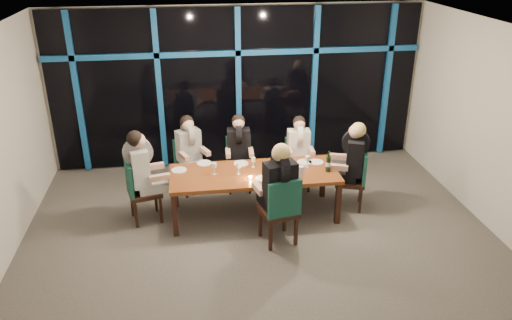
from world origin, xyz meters
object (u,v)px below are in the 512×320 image
object	(u,v)px
chair_far_mid	(239,160)
diner_end_left	(141,163)
chair_near_mid	(281,208)
diner_far_right	(299,143)
diner_end_right	(353,153)
chair_end_right	(356,176)
water_pitcher	(301,172)
chair_end_left	(138,188)
diner_far_left	(189,143)
diner_far_mid	(239,142)
diner_near_mid	(279,179)
chair_far_left	(189,162)
wine_bottle	(328,164)
dining_table	(254,176)
chair_far_right	(297,160)

from	to	relation	value
chair_far_mid	diner_end_left	distance (m)	1.86
chair_near_mid	diner_end_left	size ratio (longest dim) A/B	1.07
diner_far_right	diner_end_right	world-z (taller)	diner_end_right
chair_end_right	water_pitcher	world-z (taller)	chair_end_right
chair_near_mid	diner_end_right	bearing A→B (deg)	-158.07
chair_end_left	diner_far_left	distance (m)	1.24
chair_end_left	diner_far_mid	bearing A→B (deg)	-77.01
diner_end_right	diner_near_mid	world-z (taller)	diner_near_mid
diner_end_right	water_pitcher	bearing A→B (deg)	-53.65
diner_end_left	diner_near_mid	world-z (taller)	diner_near_mid
chair_far_mid	diner_far_left	xyz separation A→B (m)	(-0.84, -0.03, 0.38)
chair_far_mid	diner_near_mid	xyz separation A→B (m)	(0.37, -1.78, 0.49)
diner_far_left	diner_end_left	bearing A→B (deg)	-153.26
water_pitcher	diner_far_mid	bearing A→B (deg)	111.11
diner_far_mid	chair_far_left	bearing A→B (deg)	174.73
diner_end_left	wine_bottle	xyz separation A→B (m)	(2.84, -0.22, -0.10)
dining_table	chair_far_left	world-z (taller)	chair_far_left
chair_far_right	diner_far_mid	xyz separation A→B (m)	(-1.03, 0.02, 0.39)
chair_end_left	diner_far_left	bearing A→B (deg)	-56.44
chair_far_right	diner_far_right	xyz separation A→B (m)	(-0.00, -0.08, 0.36)
diner_far_left	diner_near_mid	world-z (taller)	diner_near_mid
chair_near_mid	diner_far_left	xyz separation A→B (m)	(-1.23, 1.84, 0.31)
dining_table	chair_far_left	bearing A→B (deg)	134.19
diner_far_right	water_pitcher	xyz separation A→B (m)	(-0.21, -1.06, -0.03)
chair_far_right	water_pitcher	bearing A→B (deg)	-97.88
diner_far_mid	chair_end_right	bearing A→B (deg)	-23.37
chair_far_mid	diner_far_left	distance (m)	0.92
diner_end_right	diner_near_mid	size ratio (longest dim) A/B	0.94
water_pitcher	dining_table	bearing A→B (deg)	145.42
chair_far_left	chair_end_right	size ratio (longest dim) A/B	0.94
diner_end_left	water_pitcher	bearing A→B (deg)	-112.09
chair_near_mid	chair_end_right	bearing A→B (deg)	-160.42
chair_far_mid	diner_end_right	world-z (taller)	diner_end_right
diner_far_mid	wine_bottle	bearing A→B (deg)	-35.92
diner_end_right	diner_far_left	bearing A→B (deg)	-91.45
chair_near_mid	wine_bottle	distance (m)	1.20
chair_end_left	diner_near_mid	distance (m)	2.25
diner_far_mid	diner_end_right	bearing A→B (deg)	-23.73
diner_end_right	diner_end_left	bearing A→B (deg)	-72.68
chair_near_mid	diner_end_left	bearing A→B (deg)	-39.49
chair_end_right	chair_far_mid	bearing A→B (deg)	-100.10
chair_far_left	diner_far_right	bearing A→B (deg)	-29.69
chair_end_left	diner_end_right	xyz separation A→B (m)	(3.36, -0.04, 0.39)
diner_end_right	diner_far_right	bearing A→B (deg)	-119.51
chair_far_mid	diner_far_right	distance (m)	1.09
chair_near_mid	diner_far_right	xyz separation A→B (m)	(0.63, 1.69, 0.27)
chair_end_left	chair_far_left	bearing A→B (deg)	-53.06
chair_near_mid	diner_far_left	distance (m)	2.23
dining_table	diner_near_mid	xyz separation A→B (m)	(0.24, -0.79, 0.33)
chair_far_mid	chair_far_left	bearing A→B (deg)	179.93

